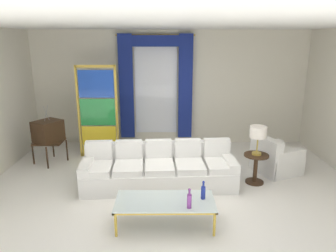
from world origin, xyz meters
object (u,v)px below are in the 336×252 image
Objects in this scene: vintage_tv at (48,132)px; armchair_white at (275,159)px; table_lamp_brass at (258,133)px; coffee_table at (165,202)px; bottle_crystal_tall at (203,192)px; couch_white_long at (159,170)px; round_side_table at (256,166)px; bottle_blue_decanter at (189,200)px; peacock_figurine at (117,154)px; stained_glass_divider at (98,114)px.

armchair_white is (4.99, -0.59, -0.44)m from vintage_tv.
table_lamp_brass is (-0.56, -0.52, 0.74)m from armchair_white.
coffee_table is 0.60m from bottle_crystal_tall.
couch_white_long is 4.98× the size of round_side_table.
bottle_blue_decanter is 3.09m from peacock_figurine.
bottle_crystal_tall is 2.62m from armchair_white.
coffee_table is 0.68× the size of stained_glass_divider.
vintage_tv is (-2.54, 1.16, 0.42)m from couch_white_long.
bottle_blue_decanter is at bearing -132.21° from armchair_white.
stained_glass_divider is at bearing 126.68° from bottle_crystal_tall.
table_lamp_brass is at bearing -14.08° from vintage_tv.
bottle_blue_decanter is 0.14× the size of stained_glass_divider.
armchair_white reaches higher than bottle_crystal_tall.
stained_glass_divider is 1.08m from peacock_figurine.
bottle_crystal_tall is at bearing -132.42° from armchair_white.
table_lamp_brass is (1.43, 1.67, 0.49)m from bottle_blue_decanter.
couch_white_long is 9.59× the size of bottle_blue_decanter.
couch_white_long is at bearing -47.40° from peacock_figurine.
vintage_tv is 1.18m from stained_glass_divider.
round_side_table is at bearing 49.43° from bottle_blue_decanter.
bottle_blue_decanter is at bearing -130.57° from round_side_table.
coffee_table is 2.39m from table_lamp_brass.
bottle_crystal_tall is (0.58, 0.05, 0.15)m from coffee_table.
stained_glass_divider is (-1.47, 1.56, 0.75)m from couch_white_long.
bottle_crystal_tall is at bearing -130.55° from round_side_table.
bottle_blue_decanter is 0.29× the size of armchair_white.
vintage_tv reaches higher than bottle_blue_decanter.
table_lamp_brass reaches higher than coffee_table.
bottle_crystal_tall is 1.86m from round_side_table.
table_lamp_brass is (0.00, -0.00, 0.67)m from round_side_table.
bottle_crystal_tall is 0.22× the size of vintage_tv.
bottle_blue_decanter is at bearing -73.99° from couch_white_long.
stained_glass_divider is 3.76m from round_side_table.
stained_glass_divider is at bearing 155.89° from round_side_table.
round_side_table is (1.90, 0.05, 0.05)m from couch_white_long.
table_lamp_brass is at bearing -19.60° from peacock_figurine.
coffee_table is 2.30m from round_side_table.
table_lamp_brass reaches higher than round_side_table.
couch_white_long is 1.35× the size of stained_glass_divider.
table_lamp_brass is at bearing -24.11° from stained_glass_divider.
peacock_figurine is 1.05× the size of table_lamp_brass.
round_side_table is 0.67m from table_lamp_brass.
round_side_table reaches higher than coffee_table.
coffee_table is at bearing -139.84° from armchair_white.
couch_white_long is at bearing -46.59° from stained_glass_divider.
stained_glass_divider is at bearing 20.44° from vintage_tv.
peacock_figurine is at bearing -3.08° from vintage_tv.
coffee_table is at bearing 147.63° from bottle_blue_decanter.
stained_glass_divider is (-1.94, 3.18, 0.52)m from bottle_blue_decanter.
peacock_figurine is (-0.99, 1.08, -0.09)m from couch_white_long.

